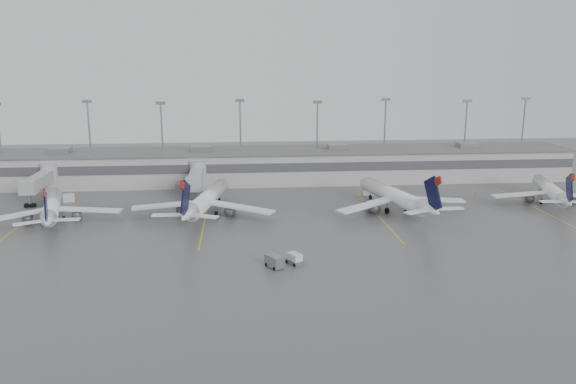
{
  "coord_description": "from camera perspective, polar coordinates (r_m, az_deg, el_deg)",
  "views": [
    {
      "loc": [
        -10.39,
        -85.05,
        30.91
      ],
      "look_at": [
        -0.83,
        24.0,
        5.0
      ],
      "focal_mm": 35.0,
      "sensor_mm": 36.0,
      "label": 1
    }
  ],
  "objects": [
    {
      "name": "jet_far_right",
      "position": [
        135.52,
        25.22,
        0.12
      ],
      "size": [
        25.12,
        28.55,
        9.46
      ],
      "rotation": [
        0.0,
        0.0,
        -0.27
      ],
      "color": "white",
      "rests_on": "ground"
    },
    {
      "name": "gse_uld_b",
      "position": [
        130.17,
        -7.75,
        -0.13
      ],
      "size": [
        2.84,
        2.16,
        1.82
      ],
      "primitive_type": "cube",
      "rotation": [
        0.0,
        0.0,
        -0.18
      ],
      "color": "silver",
      "rests_on": "ground"
    },
    {
      "name": "terminal",
      "position": [
        145.88,
        -0.84,
        2.75
      ],
      "size": [
        152.0,
        17.0,
        9.45
      ],
      "color": "#B0AFAA",
      "rests_on": "ground"
    },
    {
      "name": "jet_bridge_right",
      "position": [
        133.92,
        -9.24,
        1.49
      ],
      "size": [
        4.0,
        17.2,
        7.0
      ],
      "color": "#9B9DA0",
      "rests_on": "ground"
    },
    {
      "name": "stand_markings",
      "position": [
        113.82,
        0.42,
        -2.44
      ],
      "size": [
        105.25,
        40.0,
        0.01
      ],
      "color": "#D8BE0C",
      "rests_on": "ground"
    },
    {
      "name": "jet_mid_left",
      "position": [
        114.34,
        -8.38,
        -0.81
      ],
      "size": [
        28.57,
        32.35,
        10.58
      ],
      "rotation": [
        0.0,
        0.0,
        -0.21
      ],
      "color": "white",
      "rests_on": "ground"
    },
    {
      "name": "light_masts",
      "position": [
        150.35,
        -1.01,
        6.1
      ],
      "size": [
        142.4,
        8.0,
        20.6
      ],
      "color": "gray",
      "rests_on": "ground"
    },
    {
      "name": "gse_uld_a",
      "position": [
        134.19,
        -21.38,
        -0.56
      ],
      "size": [
        2.71,
        2.13,
        1.7
      ],
      "primitive_type": "cube",
      "rotation": [
        0.0,
        0.0,
        0.24
      ],
      "color": "silver",
      "rests_on": "ground"
    },
    {
      "name": "cone_d",
      "position": [
        139.57,
        18.55,
        -0.03
      ],
      "size": [
        0.45,
        0.45,
        0.72
      ],
      "primitive_type": "cone",
      "color": "#FF5A05",
      "rests_on": "ground"
    },
    {
      "name": "gse_uld_c",
      "position": [
        132.65,
        8.24,
        0.08
      ],
      "size": [
        2.87,
        2.48,
        1.71
      ],
      "primitive_type": "cube",
      "rotation": [
        0.0,
        0.0,
        -0.43
      ],
      "color": "silver",
      "rests_on": "ground"
    },
    {
      "name": "cone_a",
      "position": [
        131.36,
        -20.6,
        -0.99
      ],
      "size": [
        0.47,
        0.47,
        0.75
      ],
      "primitive_type": "cone",
      "color": "#FF5A05",
      "rests_on": "ground"
    },
    {
      "name": "jet_bridge_left",
      "position": [
        140.95,
        -23.57,
        1.13
      ],
      "size": [
        4.0,
        17.2,
        7.0
      ],
      "color": "#9B9DA0",
      "rests_on": "ground"
    },
    {
      "name": "ground",
      "position": [
        91.09,
        1.85,
        -6.53
      ],
      "size": [
        260.0,
        260.0,
        0.0
      ],
      "primitive_type": "plane",
      "color": "#525255",
      "rests_on": "ground"
    },
    {
      "name": "jet_far_left",
      "position": [
        118.4,
        -22.89,
        -1.41
      ],
      "size": [
        25.51,
        28.95,
        9.54
      ],
      "rotation": [
        0.0,
        0.0,
        0.25
      ],
      "color": "white",
      "rests_on": "ground"
    },
    {
      "name": "jet_mid_right",
      "position": [
        118.25,
        10.9,
        -0.44
      ],
      "size": [
        28.3,
        32.11,
        10.58
      ],
      "rotation": [
        0.0,
        0.0,
        0.25
      ],
      "color": "white",
      "rests_on": "ground"
    },
    {
      "name": "gse_loader",
      "position": [
        136.81,
        -10.84,
        0.47
      ],
      "size": [
        2.35,
        3.53,
        2.12
      ],
      "primitive_type": "cube",
      "rotation": [
        0.0,
        0.0,
        -0.07
      ],
      "color": "slate",
      "rests_on": "ground"
    },
    {
      "name": "baggage_cart",
      "position": [
        86.01,
        -1.38,
        -7.04
      ],
      "size": [
        3.02,
        3.43,
        1.91
      ],
      "rotation": [
        0.0,
        0.0,
        0.56
      ],
      "color": "slate",
      "rests_on": "ground"
    },
    {
      "name": "cone_b",
      "position": [
        128.3,
        -8.94,
        -0.64
      ],
      "size": [
        0.41,
        0.41,
        0.65
      ],
      "primitive_type": "cone",
      "color": "#FF5A05",
      "rests_on": "ground"
    },
    {
      "name": "cone_c",
      "position": [
        130.42,
        7.5,
        -0.35
      ],
      "size": [
        0.43,
        0.43,
        0.68
      ],
      "primitive_type": "cone",
      "color": "#FF5A05",
      "rests_on": "ground"
    },
    {
      "name": "baggage_tug",
      "position": [
        87.48,
        0.68,
        -6.91
      ],
      "size": [
        2.8,
        3.13,
        1.72
      ],
      "rotation": [
        0.0,
        0.0,
        0.56
      ],
      "color": "silver",
      "rests_on": "ground"
    }
  ]
}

